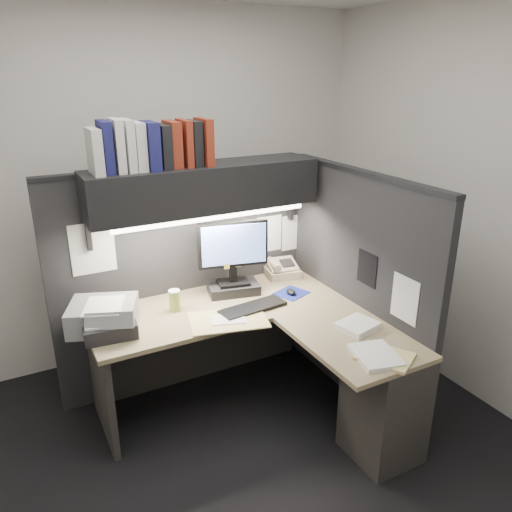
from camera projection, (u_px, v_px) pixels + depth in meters
name	position (u px, v px, depth m)	size (l,w,h in m)	color
floor	(240.00, 449.00, 3.12)	(3.50, 3.50, 0.00)	black
wall_back	(153.00, 189.00, 3.89)	(3.50, 0.04, 2.70)	silver
wall_front	(471.00, 399.00, 1.40)	(3.50, 0.04, 2.70)	silver
wall_right	(467.00, 206.00, 3.41)	(0.04, 3.00, 2.70)	silver
partition_back	(186.00, 279.00, 3.62)	(1.90, 0.06, 1.60)	black
partition_right	(356.00, 291.00, 3.42)	(0.06, 1.50, 1.60)	black
desk	(300.00, 370.00, 3.15)	(1.70, 1.53, 0.73)	#92815C
overhead_shelf	(204.00, 187.00, 3.27)	(1.55, 0.34, 0.30)	black
task_light_tube	(214.00, 217.00, 3.21)	(0.04, 0.04, 1.32)	white
monitor	(233.00, 265.00, 3.49)	(0.49, 0.29, 0.53)	black
keyboard	(253.00, 308.00, 3.31)	(0.46, 0.15, 0.02)	black
mousepad	(291.00, 293.00, 3.55)	(0.21, 0.19, 0.00)	navy
mouse	(291.00, 292.00, 3.53)	(0.06, 0.09, 0.03)	black
telephone	(281.00, 269.00, 3.85)	(0.24, 0.25, 0.10)	beige
coffee_cup	(175.00, 301.00, 3.28)	(0.07, 0.07, 0.13)	#C1D254
printer	(103.00, 315.00, 3.06)	(0.40, 0.34, 0.16)	gray
notebook_stack	(110.00, 328.00, 2.98)	(0.30, 0.25, 0.09)	black
open_folder	(228.00, 320.00, 3.16)	(0.49, 0.32, 0.01)	#D0BF75
paper_stack_a	(358.00, 326.00, 3.05)	(0.23, 0.19, 0.04)	white
paper_stack_b	(376.00, 356.00, 2.75)	(0.22, 0.28, 0.03)	white
manila_stack	(385.00, 356.00, 2.75)	(0.23, 0.29, 0.02)	#D0BF75
binder_row	(150.00, 146.00, 3.02)	(0.73, 0.26, 0.31)	silver
pinned_papers	(258.00, 253.00, 3.40)	(1.76, 1.31, 0.51)	white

